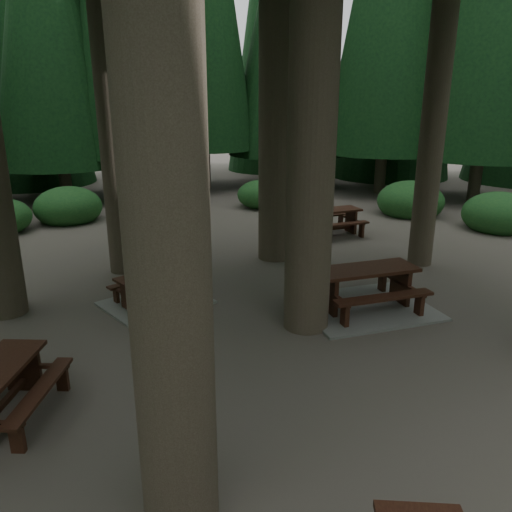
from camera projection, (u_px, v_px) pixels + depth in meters
name	position (u px, v px, depth m)	size (l,w,h in m)	color
ground	(274.00, 339.00, 8.95)	(80.00, 80.00, 0.00)	#514841
picnic_table_a	(365.00, 294.00, 10.15)	(2.93, 2.56, 0.88)	gray
picnic_table_c	(155.00, 294.00, 10.41)	(2.33, 2.08, 0.68)	gray
picnic_table_d	(331.00, 218.00, 15.66)	(2.02, 1.70, 0.81)	black
shrub_ring	(287.00, 297.00, 9.77)	(23.86, 24.64, 1.49)	#1C5224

